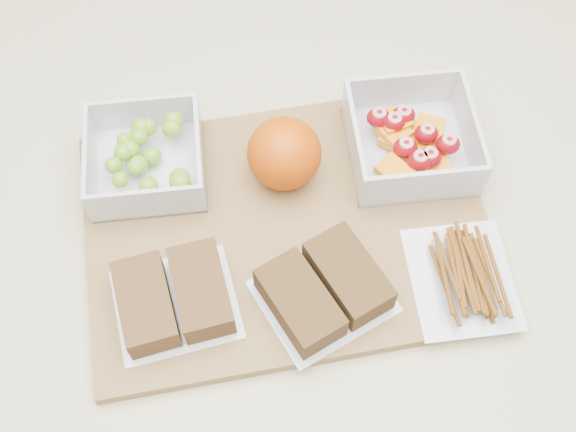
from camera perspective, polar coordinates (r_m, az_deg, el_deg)
The scene contains 9 objects.
ground at distance 1.63m, azimuth 0.57°, elevation -15.80°, with size 4.00×4.00×0.00m, color gray.
counter at distance 1.19m, azimuth 0.76°, elevation -10.88°, with size 1.20×0.90×0.90m, color beige.
cutting_board at distance 0.76m, azimuth -0.09°, elevation -0.95°, with size 0.42×0.30×0.02m, color olive.
grape_container at distance 0.79m, azimuth -11.03°, elevation 4.53°, with size 0.12×0.12×0.05m.
fruit_container at distance 0.80m, azimuth 9.68°, elevation 5.86°, with size 0.13×0.13×0.06m.
orange at distance 0.76m, azimuth -0.30°, elevation 4.96°, with size 0.08×0.08×0.08m, color #C94904.
sandwich_bag_left at distance 0.71m, azimuth -9.01°, elevation -6.40°, with size 0.13×0.12×0.04m.
sandwich_bag_center at distance 0.71m, azimuth 2.87°, elevation -5.83°, with size 0.15×0.15×0.04m.
pretzel_bag at distance 0.74m, azimuth 13.74°, elevation -4.47°, with size 0.10×0.13×0.03m.
Camera 1 is at (-0.06, -0.37, 1.58)m, focal length 45.00 mm.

